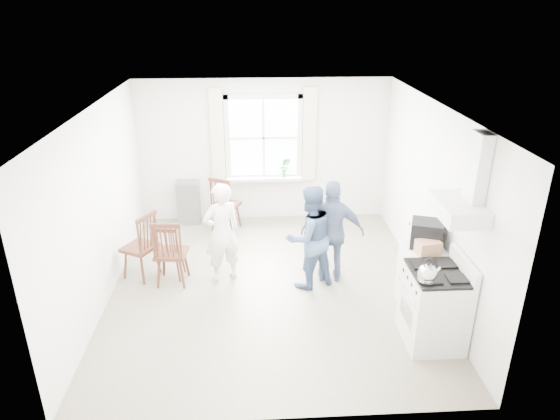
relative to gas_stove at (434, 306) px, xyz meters
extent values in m
cube|color=gray|center=(-1.91, 1.35, -0.49)|extent=(4.62, 5.12, 0.02)
cube|color=silver|center=(-1.91, 3.87, 0.82)|extent=(4.62, 0.04, 2.64)
cube|color=silver|center=(-1.91, -1.17, 0.82)|extent=(4.62, 0.04, 2.64)
cube|color=silver|center=(-4.18, 1.35, 0.82)|extent=(0.04, 5.12, 2.64)
cube|color=silver|center=(0.36, 1.35, 0.82)|extent=(0.04, 5.12, 2.64)
cube|color=white|center=(-1.91, 1.35, 2.13)|extent=(4.62, 5.12, 0.02)
cube|color=white|center=(-1.91, 3.83, 1.07)|extent=(1.20, 0.02, 1.40)
cube|color=silver|center=(-1.91, 3.80, 1.81)|extent=(1.38, 0.09, 0.09)
cube|color=silver|center=(-1.91, 3.80, 0.32)|extent=(1.38, 0.09, 0.09)
cube|color=silver|center=(-2.56, 3.80, 1.07)|extent=(0.09, 0.09, 1.58)
cube|color=silver|center=(-1.27, 3.80, 1.07)|extent=(0.09, 0.09, 1.58)
cube|color=silver|center=(-1.91, 3.73, 0.34)|extent=(1.38, 0.24, 0.06)
cube|color=beige|center=(-2.73, 3.79, 1.12)|extent=(0.24, 0.05, 1.70)
cube|color=beige|center=(-1.09, 3.79, 1.12)|extent=(0.24, 0.05, 1.70)
cube|color=silver|center=(0.11, 0.00, 1.26)|extent=(0.45, 0.76, 0.18)
cube|color=silver|center=(0.26, 0.00, 1.73)|extent=(0.14, 0.30, 0.76)
cube|color=slate|center=(-3.31, 3.68, -0.08)|extent=(0.40, 0.30, 0.80)
cube|color=silver|center=(-0.01, 0.00, -0.02)|extent=(0.65, 0.76, 0.92)
cube|color=black|center=(-0.01, 0.00, 0.45)|extent=(0.61, 0.72, 0.03)
cube|color=silver|center=(0.29, 0.00, 0.54)|extent=(0.06, 0.76, 0.20)
cylinder|color=silver|center=(-0.35, 0.00, 0.22)|extent=(0.02, 0.61, 0.02)
sphere|color=silver|center=(-0.21, -0.20, 0.57)|extent=(0.22, 0.22, 0.22)
cylinder|color=silver|center=(-0.21, -0.20, 0.51)|extent=(0.19, 0.19, 0.04)
torus|color=black|center=(-0.21, -0.20, 0.70)|extent=(0.14, 0.05, 0.14)
cube|color=silver|center=(0.07, 0.70, -0.03)|extent=(0.50, 0.55, 0.90)
cube|color=black|center=(0.09, 0.75, 0.51)|extent=(0.48, 0.45, 0.18)
cube|color=black|center=(0.09, 0.75, 0.68)|extent=(0.48, 0.45, 0.16)
cube|color=#A87451|center=(0.05, 0.53, 0.51)|extent=(0.31, 0.24, 0.18)
cube|color=#401F14|center=(-3.32, 1.55, -0.01)|extent=(0.47, 0.45, 0.05)
cube|color=#401F14|center=(-3.34, 1.36, 0.27)|extent=(0.42, 0.10, 0.57)
cylinder|color=#401F14|center=(-3.32, 1.55, -0.26)|extent=(0.04, 0.04, 0.45)
cube|color=#401F14|center=(-3.37, 1.70, -0.09)|extent=(0.41, 0.40, 0.04)
cube|color=#401F14|center=(-3.39, 1.55, 0.15)|extent=(0.36, 0.10, 0.48)
cylinder|color=#401F14|center=(-3.37, 1.70, -0.29)|extent=(0.03, 0.03, 0.38)
cube|color=#401F14|center=(-3.81, 1.75, -0.01)|extent=(0.58, 0.59, 0.05)
cube|color=#401F14|center=(-3.64, 1.66, 0.27)|extent=(0.26, 0.40, 0.57)
cylinder|color=#401F14|center=(-3.81, 1.75, -0.26)|extent=(0.04, 0.04, 0.45)
imported|color=white|center=(-2.58, 1.59, 0.27)|extent=(0.73, 0.73, 1.51)
imported|color=#445B7F|center=(-1.35, 1.36, 0.28)|extent=(0.98, 0.98, 1.53)
imported|color=navy|center=(-1.00, 1.50, 0.29)|extent=(1.03, 1.03, 1.55)
imported|color=#306D33|center=(-1.53, 3.71, 0.55)|extent=(0.24, 0.24, 0.37)
cube|color=#401F14|center=(-2.61, 3.35, -0.02)|extent=(0.58, 0.57, 0.05)
cube|color=#401F14|center=(-2.70, 3.18, 0.26)|extent=(0.40, 0.24, 0.56)
cylinder|color=#401F14|center=(-2.61, 3.35, -0.26)|extent=(0.04, 0.04, 0.45)
camera|label=1|loc=(-2.12, -4.89, 3.38)|focal=32.00mm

